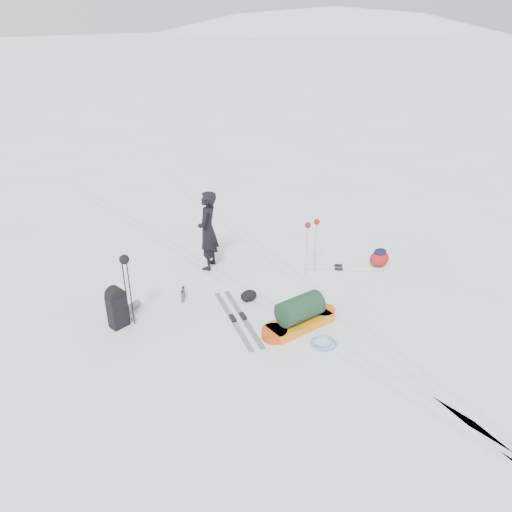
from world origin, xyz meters
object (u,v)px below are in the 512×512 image
at_px(skier, 208,231).
at_px(expedition_rucksack, 119,307).
at_px(ski_poles_black, 125,268).
at_px(pulk_sled, 300,315).

height_order(skier, expedition_rucksack, skier).
relative_size(skier, ski_poles_black, 1.26).
distance_m(pulk_sled, ski_poles_black, 3.18).
xyz_separation_m(skier, pulk_sled, (0.10, -2.93, -0.65)).
relative_size(expedition_rucksack, ski_poles_black, 0.57).
bearing_deg(skier, ski_poles_black, -17.44).
distance_m(skier, ski_poles_black, 2.54).
height_order(expedition_rucksack, ski_poles_black, ski_poles_black).
distance_m(expedition_rucksack, ski_poles_black, 0.81).
bearing_deg(ski_poles_black, skier, 19.99).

